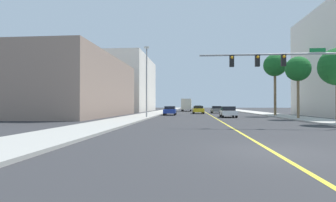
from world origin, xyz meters
TOP-DOWN VIEW (x-y plane):
  - ground at (0.00, 42.00)m, footprint 192.00×192.00m
  - sidewalk_left at (-9.71, 42.00)m, footprint 3.89×168.00m
  - sidewalk_right at (9.71, 42.00)m, footprint 3.89×168.00m
  - lane_marking_center at (0.00, 42.00)m, footprint 0.16×144.00m
  - building_left_near at (-21.82, 27.59)m, footprint 16.12×24.31m
  - building_left_far at (-22.55, 56.95)m, footprint 17.57×24.58m
  - traffic_signal_mast at (4.45, 10.04)m, footprint 10.54×0.36m
  - street_lamp at (-8.27, 21.85)m, footprint 0.56×0.28m
  - palm_mid at (8.90, 21.02)m, footprint 2.73×2.73m
  - palm_far at (8.76, 28.83)m, footprint 3.13×3.13m
  - car_white at (1.83, 25.51)m, footprint 1.95×4.05m
  - car_blue at (-6.30, 32.04)m, footprint 1.86×4.24m
  - car_green at (-1.47, 54.10)m, footprint 1.88×4.12m
  - car_gray at (1.80, 42.87)m, footprint 1.88×4.23m
  - car_yellow at (-1.75, 39.12)m, footprint 2.09×4.29m
  - delivery_truck at (-4.26, 57.57)m, footprint 2.49×8.74m

SIDE VIEW (x-z plane):
  - ground at x=0.00m, z-range 0.00..0.00m
  - lane_marking_center at x=0.00m, z-range 0.00..0.01m
  - sidewalk_left at x=-9.71m, z-range 0.00..0.15m
  - sidewalk_right at x=9.71m, z-range 0.00..0.15m
  - car_gray at x=1.80m, z-range 0.03..1.41m
  - car_blue at x=-6.30m, z-range 0.03..1.43m
  - car_yellow at x=-1.75m, z-range 0.03..1.43m
  - car_white at x=1.83m, z-range 0.03..1.45m
  - car_green at x=-1.47m, z-range 0.03..1.47m
  - delivery_truck at x=-4.26m, z-range 0.10..3.18m
  - building_left_near at x=-21.82m, z-range 0.00..8.47m
  - traffic_signal_mast at x=4.45m, z-range 1.53..7.19m
  - street_lamp at x=-8.27m, z-range 0.58..9.06m
  - palm_mid at x=8.90m, z-range 2.14..8.99m
  - building_left_far at x=-22.55m, z-range 0.00..13.49m
  - palm_far at x=8.76m, z-range 2.79..11.41m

